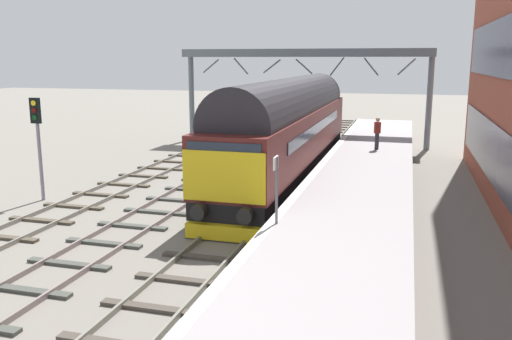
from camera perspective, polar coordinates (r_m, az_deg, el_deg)
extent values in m
plane|color=slate|center=(21.27, 0.87, -3.37)|extent=(140.00, 140.00, 0.00)
cube|color=slate|center=(21.44, -0.98, -3.04)|extent=(0.07, 60.00, 0.15)
cube|color=slate|center=(21.08, 2.76, -3.31)|extent=(0.07, 60.00, 0.15)
cube|color=#484139|center=(12.66, -10.93, -14.19)|extent=(2.50, 0.26, 0.09)
cube|color=#484139|center=(13.99, -7.90, -11.49)|extent=(2.50, 0.26, 0.09)
cube|color=#484139|center=(15.38, -5.46, -9.25)|extent=(2.50, 0.26, 0.09)
cube|color=#484139|center=(16.80, -3.45, -7.37)|extent=(2.50, 0.26, 0.09)
cube|color=#484139|center=(18.26, -1.77, -5.78)|extent=(2.50, 0.26, 0.09)
cube|color=#484139|center=(19.75, -0.35, -4.42)|extent=(2.50, 0.26, 0.09)
cube|color=#484139|center=(21.26, 0.87, -3.25)|extent=(2.50, 0.26, 0.09)
cube|color=#484139|center=(22.78, 1.93, -2.24)|extent=(2.50, 0.26, 0.09)
cube|color=#484139|center=(24.31, 2.84, -1.35)|extent=(2.50, 0.26, 0.09)
cube|color=#484139|center=(25.86, 3.65, -0.57)|extent=(2.50, 0.26, 0.09)
cube|color=#484139|center=(27.41, 4.37, 0.12)|extent=(2.50, 0.26, 0.09)
cube|color=#484139|center=(28.97, 5.01, 0.74)|extent=(2.50, 0.26, 0.09)
cube|color=#484139|center=(30.54, 5.59, 1.29)|extent=(2.50, 0.26, 0.09)
cube|color=#484139|center=(32.11, 6.11, 1.79)|extent=(2.50, 0.26, 0.09)
cube|color=#484139|center=(33.69, 6.58, 2.25)|extent=(2.50, 0.26, 0.09)
cube|color=#484139|center=(35.27, 7.01, 2.66)|extent=(2.50, 0.26, 0.09)
cube|color=#484139|center=(36.86, 7.40, 3.04)|extent=(2.50, 0.26, 0.09)
cube|color=#484139|center=(38.45, 7.76, 3.38)|extent=(2.50, 0.26, 0.09)
cube|color=#484139|center=(40.04, 8.09, 3.70)|extent=(2.50, 0.26, 0.09)
cube|color=#484139|center=(41.63, 8.40, 4.00)|extent=(2.50, 0.26, 0.09)
cube|color=#484139|center=(43.22, 8.68, 4.27)|extent=(2.50, 0.26, 0.09)
cube|color=#484139|center=(44.82, 8.94, 4.52)|extent=(2.50, 0.26, 0.09)
cube|color=#484139|center=(46.42, 9.19, 4.76)|extent=(2.50, 0.26, 0.09)
cube|color=#484139|center=(48.02, 9.42, 4.98)|extent=(2.50, 0.26, 0.09)
cube|color=#484139|center=(49.62, 9.64, 5.18)|extent=(2.50, 0.26, 0.09)
cube|color=gray|center=(22.62, -9.25, -2.41)|extent=(0.07, 60.00, 0.15)
cube|color=gray|center=(22.07, -5.86, -2.68)|extent=(0.07, 60.00, 0.15)
cube|color=#444740|center=(14.43, -23.28, -11.64)|extent=(2.50, 0.26, 0.09)
cube|color=#444740|center=(15.72, -19.22, -9.40)|extent=(2.50, 0.26, 0.09)
cube|color=#444740|center=(17.09, -15.83, -7.47)|extent=(2.50, 0.26, 0.09)
cube|color=#444740|center=(18.53, -12.99, -5.82)|extent=(2.50, 0.26, 0.09)
cube|color=#444740|center=(20.03, -10.57, -4.40)|extent=(2.50, 0.26, 0.09)
cube|color=#444740|center=(21.56, -8.50, -3.17)|extent=(2.50, 0.26, 0.09)
cube|color=#444740|center=(23.13, -6.71, -2.10)|extent=(2.50, 0.26, 0.09)
cube|color=#444740|center=(24.72, -5.15, -1.17)|extent=(2.50, 0.26, 0.09)
cube|color=#444740|center=(26.34, -3.79, -0.35)|extent=(2.50, 0.26, 0.09)
cube|color=#444740|center=(27.97, -2.58, 0.38)|extent=(2.50, 0.26, 0.09)
cube|color=#444740|center=(29.62, -1.51, 1.02)|extent=(2.50, 0.26, 0.09)
cube|color=#444740|center=(31.28, -0.55, 1.60)|extent=(2.50, 0.26, 0.09)
cube|color=#444740|center=(32.96, 0.32, 2.11)|extent=(2.50, 0.26, 0.09)
cube|color=#444740|center=(34.64, 1.10, 2.58)|extent=(2.50, 0.26, 0.09)
cube|color=#444740|center=(36.33, 1.81, 3.00)|extent=(2.50, 0.26, 0.09)
cube|color=#444740|center=(38.02, 2.45, 3.39)|extent=(2.50, 0.26, 0.09)
cube|color=#444740|center=(39.72, 3.04, 3.74)|extent=(2.50, 0.26, 0.09)
cube|color=#444740|center=(41.43, 3.59, 4.06)|extent=(2.50, 0.26, 0.09)
cube|color=#444740|center=(43.14, 4.09, 4.36)|extent=(2.50, 0.26, 0.09)
cube|color=#444740|center=(44.86, 4.55, 4.63)|extent=(2.50, 0.26, 0.09)
cube|color=#444740|center=(46.58, 4.98, 4.89)|extent=(2.50, 0.26, 0.09)
cube|color=#444740|center=(48.30, 5.38, 5.12)|extent=(2.50, 0.26, 0.09)
cube|color=#444740|center=(50.03, 5.75, 5.34)|extent=(2.50, 0.26, 0.09)
cube|color=gray|center=(24.20, -16.45, -1.81)|extent=(0.07, 60.00, 0.15)
cube|color=gray|center=(23.48, -13.48, -2.06)|extent=(0.07, 60.00, 0.15)
cube|color=#4B4336|center=(18.73, -25.27, -6.48)|extent=(2.50, 0.26, 0.09)
cube|color=#4B4336|center=(20.11, -21.79, -4.99)|extent=(2.50, 0.26, 0.09)
cube|color=#4B4336|center=(21.55, -18.78, -3.68)|extent=(2.50, 0.26, 0.09)
cube|color=#4B4336|center=(23.07, -16.16, -2.53)|extent=(2.50, 0.26, 0.09)
cube|color=#4B4336|center=(24.63, -13.87, -1.52)|extent=(2.50, 0.26, 0.09)
cube|color=#4B4336|center=(26.23, -11.87, -0.63)|extent=(2.50, 0.26, 0.09)
cube|color=#4B4336|center=(27.86, -10.09, 0.16)|extent=(2.50, 0.26, 0.09)
cube|color=#4B4336|center=(29.53, -8.51, 0.86)|extent=(2.50, 0.26, 0.09)
cube|color=#4B4336|center=(31.22, -7.11, 1.48)|extent=(2.50, 0.26, 0.09)
cube|color=#4B4336|center=(32.92, -5.84, 2.04)|extent=(2.50, 0.26, 0.09)
cube|color=#4B4336|center=(34.65, -4.70, 2.55)|extent=(2.50, 0.26, 0.09)
cube|color=#4B4336|center=(36.39, -3.67, 3.00)|extent=(2.50, 0.26, 0.09)
cube|color=#4B4336|center=(38.14, -2.74, 3.41)|extent=(2.50, 0.26, 0.09)
cube|color=#4B4336|center=(39.91, -1.88, 3.79)|extent=(2.50, 0.26, 0.09)
cube|color=#4B4336|center=(41.68, -1.10, 4.13)|extent=(2.50, 0.26, 0.09)
cube|color=#4B4336|center=(43.46, -0.38, 4.44)|extent=(2.50, 0.26, 0.09)
cube|color=#4B4336|center=(45.25, 0.29, 4.73)|extent=(2.50, 0.26, 0.09)
cube|color=#4B4336|center=(47.05, 0.90, 5.00)|extent=(2.50, 0.26, 0.09)
cube|color=#4B4336|center=(48.85, 1.47, 5.24)|extent=(2.50, 0.26, 0.09)
cube|color=#4B4336|center=(50.66, 2.00, 5.47)|extent=(2.50, 0.26, 0.09)
cube|color=#9A9596|center=(20.54, 10.64, -2.68)|extent=(4.00, 44.00, 1.00)
cube|color=silver|center=(20.66, 5.58, -1.01)|extent=(0.30, 44.00, 0.01)
cube|color=black|center=(25.30, 3.48, 0.95)|extent=(2.56, 18.42, 0.60)
cube|color=#561D1A|center=(25.08, 3.51, 3.98)|extent=(2.70, 18.42, 2.10)
cylinder|color=#26242A|center=(24.95, 3.55, 6.78)|extent=(2.56, 16.95, 2.57)
cube|color=yellow|center=(16.32, -3.46, -0.74)|extent=(2.65, 0.08, 1.58)
cube|color=#232D3D|center=(16.20, -3.47, 1.79)|extent=(2.38, 0.04, 0.64)
cube|color=#232D3D|center=(24.79, 6.63, 4.53)|extent=(0.04, 12.90, 0.44)
cylinder|color=black|center=(16.66, -6.10, -4.43)|extent=(0.48, 0.35, 0.48)
cylinder|color=black|center=(16.18, -1.14, -4.85)|extent=(0.48, 0.35, 0.48)
cube|color=yellow|center=(16.73, -3.46, -6.59)|extent=(2.43, 0.36, 0.47)
cylinder|color=black|center=(18.26, -1.64, -4.23)|extent=(1.64, 1.04, 1.04)
cylinder|color=black|center=(19.27, -0.66, -3.37)|extent=(1.64, 1.04, 1.04)
cylinder|color=black|center=(20.29, 0.22, -2.59)|extent=(1.64, 1.04, 1.04)
cylinder|color=black|center=(30.52, 5.63, 2.19)|extent=(1.64, 1.04, 1.04)
cylinder|color=black|center=(31.59, 5.98, 2.51)|extent=(1.64, 1.04, 1.04)
cylinder|color=black|center=(32.66, 6.32, 2.80)|extent=(1.64, 1.04, 1.04)
cylinder|color=gray|center=(22.75, -21.97, 2.01)|extent=(0.14, 0.14, 4.07)
cube|color=black|center=(22.52, -22.37, 5.84)|extent=(0.44, 0.10, 0.99)
cylinder|color=yellow|center=(22.45, -22.52, 6.57)|extent=(0.20, 0.06, 0.20)
cylinder|color=#500807|center=(22.47, -22.46, 5.86)|extent=(0.20, 0.06, 0.20)
cylinder|color=#0A3E13|center=(22.50, -22.41, 5.16)|extent=(0.20, 0.06, 0.20)
cylinder|color=slate|center=(14.91, 2.20, -2.16)|extent=(0.08, 0.08, 1.90)
cube|color=white|center=(14.75, 2.11, 0.75)|extent=(0.05, 0.44, 0.36)
cube|color=black|center=(14.76, 2.01, 0.75)|extent=(0.01, 0.20, 0.24)
cylinder|color=#323137|center=(27.92, 12.61, 2.97)|extent=(0.13, 0.13, 0.84)
cylinder|color=#323137|center=(28.10, 12.77, 3.02)|extent=(0.13, 0.13, 0.84)
cylinder|color=maroon|center=(27.92, 12.76, 4.41)|extent=(0.43, 0.43, 0.56)
sphere|color=tan|center=(27.87, 12.79, 5.25)|extent=(0.22, 0.22, 0.22)
cylinder|color=maroon|center=(27.73, 12.59, 4.37)|extent=(0.09, 0.09, 0.52)
cylinder|color=maroon|center=(28.11, 12.92, 4.45)|extent=(0.09, 0.09, 0.52)
cylinder|color=slate|center=(37.61, -6.84, 7.49)|extent=(0.36, 0.36, 5.66)
cylinder|color=slate|center=(34.76, 17.89, 6.68)|extent=(0.36, 0.36, 5.66)
cube|color=slate|center=(35.26, 5.13, 12.27)|extent=(16.04, 2.00, 0.50)
cylinder|color=slate|center=(36.98, -4.80, 10.92)|extent=(1.16, 0.10, 0.94)
cylinder|color=slate|center=(36.29, -1.60, 10.95)|extent=(1.03, 0.10, 1.09)
cylinder|color=slate|center=(35.72, 1.70, 10.93)|extent=(1.18, 0.10, 0.92)
cylinder|color=slate|center=(35.26, 5.11, 10.88)|extent=(1.13, 0.10, 0.98)
cylinder|color=slate|center=(34.92, 8.58, 10.79)|extent=(0.92, 0.10, 1.18)
cylinder|color=slate|center=(34.71, 12.11, 10.66)|extent=(0.98, 0.10, 1.14)
cylinder|color=slate|center=(34.64, 15.67, 10.49)|extent=(1.07, 0.10, 1.05)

